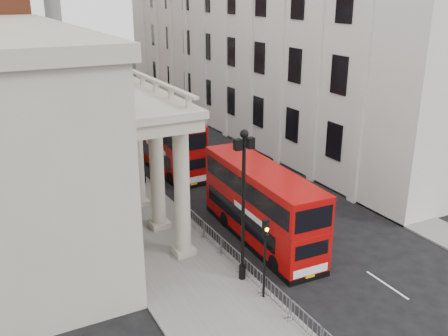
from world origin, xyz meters
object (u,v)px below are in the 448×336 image
(bus_near, at_px, (261,203))
(bus_far, at_px, (165,140))
(lamp_post_mid, at_px, (141,125))
(traffic_light, at_px, (265,245))
(pedestrian_c, at_px, (108,173))
(lamp_post_south, at_px, (243,197))
(lamp_post_north, at_px, (91,91))
(pedestrian_b, at_px, (115,202))
(pedestrian_a, at_px, (135,209))

(bus_near, xyz_separation_m, bus_far, (-0.29, 15.32, 0.05))
(lamp_post_mid, height_order, traffic_light, lamp_post_mid)
(lamp_post_mid, relative_size, pedestrian_c, 4.55)
(lamp_post_mid, distance_m, pedestrian_c, 4.79)
(lamp_post_south, xyz_separation_m, bus_near, (3.37, 3.61, -2.44))
(lamp_post_south, xyz_separation_m, traffic_light, (0.10, -2.02, -1.80))
(lamp_post_south, xyz_separation_m, lamp_post_north, (0.00, 32.00, 0.00))
(traffic_light, bearing_deg, pedestrian_b, 105.57)
(lamp_post_south, relative_size, lamp_post_north, 1.00)
(pedestrian_a, bearing_deg, bus_near, -68.81)
(lamp_post_mid, distance_m, pedestrian_b, 7.04)
(pedestrian_a, height_order, pedestrian_b, pedestrian_b)
(lamp_post_north, relative_size, pedestrian_b, 4.97)
(lamp_post_mid, relative_size, bus_far, 0.74)
(bus_far, height_order, pedestrian_b, bus_far)
(pedestrian_b, bearing_deg, bus_near, 128.34)
(pedestrian_a, relative_size, pedestrian_c, 0.88)
(pedestrian_a, bearing_deg, lamp_post_mid, 42.39)
(bus_near, bearing_deg, lamp_post_south, -130.72)
(lamp_post_south, relative_size, bus_far, 0.74)
(traffic_light, distance_m, pedestrian_b, 14.16)
(lamp_post_north, height_order, pedestrian_a, lamp_post_north)
(bus_far, bearing_deg, bus_near, -90.63)
(lamp_post_south, distance_m, bus_far, 19.33)
(traffic_light, bearing_deg, pedestrian_c, 97.98)
(bus_near, xyz_separation_m, pedestrian_b, (-7.03, 7.86, -1.52))
(bus_near, bearing_deg, bus_far, 93.41)
(bus_near, bearing_deg, lamp_post_mid, 107.52)
(bus_near, height_order, pedestrian_c, bus_near)
(lamp_post_south, xyz_separation_m, lamp_post_mid, (0.00, 16.00, 0.00))
(lamp_post_south, bearing_deg, bus_near, 46.97)
(lamp_post_mid, height_order, pedestrian_b, lamp_post_mid)
(bus_far, bearing_deg, pedestrian_c, -163.90)
(lamp_post_south, distance_m, lamp_post_mid, 16.00)
(bus_near, relative_size, pedestrian_c, 6.04)
(traffic_light, bearing_deg, bus_near, 59.85)
(lamp_post_north, height_order, pedestrian_b, lamp_post_north)
(lamp_post_north, distance_m, pedestrian_c, 15.60)
(traffic_light, xyz_separation_m, bus_far, (2.97, 20.95, -0.59))
(lamp_post_mid, relative_size, bus_near, 0.75)
(traffic_light, bearing_deg, lamp_post_south, 92.84)
(traffic_light, relative_size, pedestrian_b, 2.57)
(lamp_post_mid, bearing_deg, lamp_post_south, -90.00)
(lamp_post_south, distance_m, lamp_post_north, 32.00)
(bus_far, relative_size, pedestrian_c, 6.14)
(lamp_post_mid, bearing_deg, pedestrian_b, -128.89)
(lamp_post_south, bearing_deg, traffic_light, -87.16)
(bus_near, bearing_deg, pedestrian_a, 137.26)
(pedestrian_b, bearing_deg, pedestrian_c, -104.26)
(pedestrian_b, bearing_deg, lamp_post_south, 104.22)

